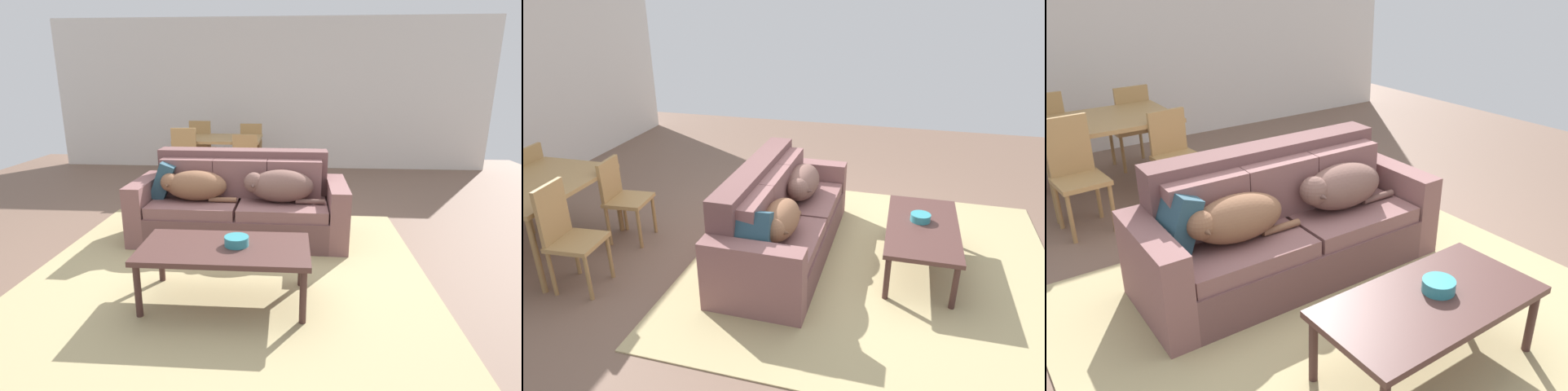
{
  "view_description": "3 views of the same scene",
  "coord_description": "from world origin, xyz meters",
  "views": [
    {
      "loc": [
        0.4,
        -3.78,
        1.65
      ],
      "look_at": [
        0.12,
        0.1,
        0.53
      ],
      "focal_mm": 28.16,
      "sensor_mm": 36.0,
      "label": 1
    },
    {
      "loc": [
        -4.02,
        -0.73,
        2.4
      ],
      "look_at": [
        -0.03,
        0.32,
        0.59
      ],
      "focal_mm": 31.84,
      "sensor_mm": 36.0,
      "label": 2
    },
    {
      "loc": [
        -2.01,
        -2.56,
        2.09
      ],
      "look_at": [
        0.13,
        0.4,
        0.51
      ],
      "focal_mm": 36.7,
      "sensor_mm": 36.0,
      "label": 3
    }
  ],
  "objects": [
    {
      "name": "dining_chair_far_right",
      "position": [
        -0.25,
        3.13,
        0.5
      ],
      "size": [
        0.41,
        0.41,
        0.93
      ],
      "rotation": [
        0.0,
        0.0,
        3.17
      ],
      "color": "#AB824D",
      "rests_on": "ground"
    },
    {
      "name": "area_rug",
      "position": [
        -0.11,
        -0.57,
        0.01
      ],
      "size": [
        3.46,
        3.39,
        0.01
      ],
      "primitive_type": "cube",
      "rotation": [
        0.0,
        0.0,
        -0.02
      ],
      "color": "tan",
      "rests_on": "ground"
    },
    {
      "name": "dog_on_left_cushion",
      "position": [
        -0.58,
        0.21,
        0.59
      ],
      "size": [
        0.79,
        0.33,
        0.31
      ],
      "rotation": [
        0.0,
        0.0,
        -0.02
      ],
      "color": "brown",
      "rests_on": "couch"
    },
    {
      "name": "bowl_on_coffee_table",
      "position": [
        0.02,
        -0.98,
        0.49
      ],
      "size": [
        0.18,
        0.18,
        0.07
      ],
      "primitive_type": "cylinder",
      "color": "teal",
      "rests_on": "coffee_table"
    },
    {
      "name": "couch",
      "position": [
        -0.11,
        0.34,
        0.35
      ],
      "size": [
        2.2,
        0.88,
        0.91
      ],
      "rotation": [
        0.0,
        0.0,
        -0.02
      ],
      "color": "brown",
      "rests_on": "ground"
    },
    {
      "name": "throw_pillow_by_left_arm",
      "position": [
        -0.92,
        0.39,
        0.61
      ],
      "size": [
        0.3,
        0.4,
        0.42
      ],
      "primitive_type": "cube",
      "rotation": [
        0.0,
        0.36,
        0.04
      ],
      "color": "#294A5A",
      "rests_on": "couch"
    },
    {
      "name": "coffee_table",
      "position": [
        -0.07,
        -1.01,
        0.41
      ],
      "size": [
        1.26,
        0.64,
        0.45
      ],
      "color": "#4D2F2B",
      "rests_on": "ground"
    },
    {
      "name": "dining_chair_near_right",
      "position": [
        -0.24,
        1.98,
        0.49
      ],
      "size": [
        0.43,
        0.43,
        0.87
      ],
      "rotation": [
        0.0,
        0.0,
        0.08
      ],
      "color": "#AB824D",
      "rests_on": "ground"
    },
    {
      "name": "ground_plane",
      "position": [
        0.0,
        0.0,
        0.0
      ],
      "size": [
        10.0,
        10.0,
        0.0
      ],
      "primitive_type": "plane",
      "color": "brown"
    },
    {
      "name": "dining_chair_near_left",
      "position": [
        -1.13,
        1.93,
        0.53
      ],
      "size": [
        0.42,
        0.42,
        0.96
      ],
      "rotation": [
        0.0,
        0.0,
        0.06
      ],
      "color": "#AB824D",
      "rests_on": "ground"
    },
    {
      "name": "dining_table",
      "position": [
        -0.7,
        2.55,
        0.69
      ],
      "size": [
        1.29,
        0.92,
        0.76
      ],
      "color": "#AB824D",
      "rests_on": "ground"
    },
    {
      "name": "dog_on_right_cushion",
      "position": [
        0.29,
        0.21,
        0.61
      ],
      "size": [
        0.82,
        0.34,
        0.33
      ],
      "rotation": [
        0.0,
        0.0,
        -0.02
      ],
      "color": "brown",
      "rests_on": "couch"
    }
  ]
}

